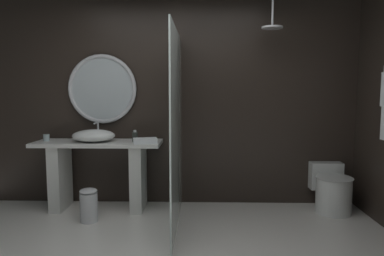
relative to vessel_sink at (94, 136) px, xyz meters
name	(u,v)px	position (x,y,z in m)	size (l,w,h in m)	color
back_wall_panel	(171,100)	(0.88, 0.35, 0.40)	(4.80, 0.10, 2.60)	black
vanity_counter	(99,168)	(0.04, 0.03, -0.40)	(1.49, 0.51, 0.82)	silver
vessel_sink	(94,136)	(0.00, 0.00, 0.00)	(0.50, 0.41, 0.22)	white
tumbler_cup	(46,138)	(-0.58, 0.04, -0.03)	(0.07, 0.07, 0.08)	silver
soap_dispenser	(135,137)	(0.49, 0.00, -0.01)	(0.06, 0.06, 0.14)	#282D28
round_wall_mirror	(102,89)	(0.04, 0.26, 0.55)	(0.85, 0.05, 0.85)	silver
shower_glass_panel	(176,130)	(1.01, -0.46, 0.12)	(0.02, 1.52, 2.04)	silver
rain_shower_head	(272,25)	(2.06, -0.06, 1.26)	(0.24, 0.24, 0.39)	silver
toilet	(332,190)	(2.82, 0.01, -0.64)	(0.42, 0.60, 0.54)	white
waste_bin	(89,205)	(0.05, -0.40, -0.71)	(0.19, 0.19, 0.37)	silver
folded_hand_towel	(145,141)	(0.63, -0.13, -0.04)	(0.27, 0.15, 0.06)	white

